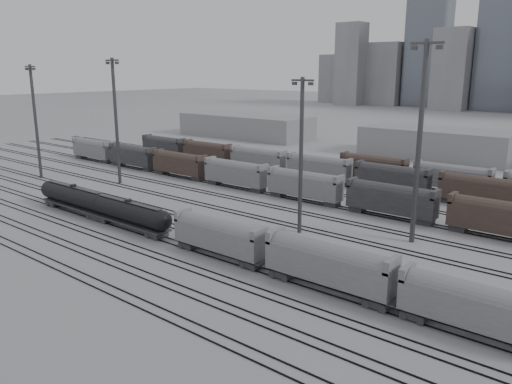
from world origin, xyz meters
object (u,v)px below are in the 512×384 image
Objects in this scene: hopper_car_c at (479,306)px; light_mast_c at (301,153)px; hopper_car_a at (219,234)px; hopper_car_b at (328,263)px; light_mast_a at (35,119)px; tank_car_a at (74,197)px; tank_car_b at (129,213)px.

hopper_car_c is 0.62× the size of light_mast_c.
hopper_car_b is at bearing 0.00° from hopper_car_a.
light_mast_a reaches higher than hopper_car_b.
light_mast_a is 67.60m from light_mast_c.
light_mast_a is (-81.45, 10.56, 9.87)m from hopper_car_b.
hopper_car_a is at bearing 180.00° from hopper_car_c.
hopper_car_c is (31.90, 0.00, 0.04)m from hopper_car_a.
tank_car_a is 1.03× the size of tank_car_b.
light_mast_a is 1.09× the size of light_mast_c.
light_mast_a is at bearing 170.79° from hopper_car_a.
tank_car_a is 15.11m from tank_car_b.
tank_car_b is 50.69m from hopper_car_c.
light_mast_c reaches higher than tank_car_b.
hopper_car_b is 22.32m from light_mast_c.
light_mast_a is at bearing 167.16° from tank_car_b.
light_mast_c is at bearing 35.46° from tank_car_b.
light_mast_a is (-97.02, 10.56, 10.09)m from hopper_car_c.
tank_car_a is 40.33m from light_mast_c.
light_mast_c is (36.22, 15.03, 9.41)m from tank_car_a.
hopper_car_a is 0.62× the size of light_mast_c.
light_mast_a is (-31.22, 10.56, 10.55)m from tank_car_a.
hopper_car_c is at bearing -6.21° from light_mast_a.
hopper_car_c is at bearing 0.00° from hopper_car_a.
light_mast_c is (21.11, 15.03, 9.48)m from tank_car_b.
hopper_car_a reaches higher than tank_car_a.
tank_car_a is 34.61m from light_mast_a.
hopper_car_c is at bearing 0.00° from tank_car_b.
hopper_car_b is 0.67× the size of light_mast_c.
hopper_car_a is 0.99× the size of hopper_car_c.
hopper_car_a is at bearing 0.00° from tank_car_b.
hopper_car_b is at bearing -47.03° from light_mast_c.
tank_car_b is 18.79m from hopper_car_a.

